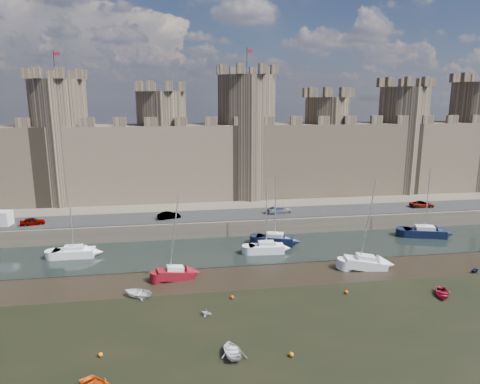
{
  "coord_description": "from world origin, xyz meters",
  "views": [
    {
      "loc": [
        -12.1,
        -33.3,
        21.22
      ],
      "look_at": [
        -3.4,
        22.0,
        8.98
      ],
      "focal_mm": 32.0,
      "sensor_mm": 36.0,
      "label": 1
    }
  ],
  "objects_px": {
    "car_2": "(279,210)",
    "car_3": "(422,204)",
    "sailboat_1": "(275,239)",
    "sailboat_2": "(266,248)",
    "sailboat_3": "(424,232)",
    "sailboat_4": "(175,273)",
    "sailboat_5": "(365,263)",
    "sailboat_0": "(74,252)",
    "car_1": "(169,215)",
    "car_0": "(33,222)"
  },
  "relations": [
    {
      "from": "car_1",
      "to": "sailboat_1",
      "type": "height_order",
      "value": "sailboat_1"
    },
    {
      "from": "sailboat_1",
      "to": "sailboat_4",
      "type": "distance_m",
      "value": 17.94
    },
    {
      "from": "car_1",
      "to": "car_2",
      "type": "distance_m",
      "value": 18.18
    },
    {
      "from": "car_2",
      "to": "sailboat_0",
      "type": "relative_size",
      "value": 0.42
    },
    {
      "from": "car_2",
      "to": "car_3",
      "type": "bearing_deg",
      "value": -96.84
    },
    {
      "from": "sailboat_1",
      "to": "sailboat_5",
      "type": "bearing_deg",
      "value": -29.38
    },
    {
      "from": "car_1",
      "to": "sailboat_2",
      "type": "distance_m",
      "value": 17.47
    },
    {
      "from": "car_3",
      "to": "sailboat_2",
      "type": "distance_m",
      "value": 32.69
    },
    {
      "from": "sailboat_1",
      "to": "sailboat_2",
      "type": "bearing_deg",
      "value": -101.59
    },
    {
      "from": "sailboat_2",
      "to": "sailboat_3",
      "type": "distance_m",
      "value": 26.27
    },
    {
      "from": "sailboat_1",
      "to": "sailboat_2",
      "type": "distance_m",
      "value": 3.96
    },
    {
      "from": "sailboat_4",
      "to": "sailboat_5",
      "type": "bearing_deg",
      "value": -10.88
    },
    {
      "from": "car_3",
      "to": "car_0",
      "type": "bearing_deg",
      "value": 94.12
    },
    {
      "from": "car_3",
      "to": "sailboat_5",
      "type": "bearing_deg",
      "value": 137.84
    },
    {
      "from": "car_2",
      "to": "sailboat_1",
      "type": "relative_size",
      "value": 0.39
    },
    {
      "from": "car_3",
      "to": "sailboat_3",
      "type": "distance_m",
      "value": 9.64
    },
    {
      "from": "sailboat_5",
      "to": "sailboat_4",
      "type": "bearing_deg",
      "value": -172.68
    },
    {
      "from": "sailboat_4",
      "to": "sailboat_0",
      "type": "bearing_deg",
      "value": 135.78
    },
    {
      "from": "sailboat_3",
      "to": "sailboat_4",
      "type": "relative_size",
      "value": 1.05
    },
    {
      "from": "car_1",
      "to": "sailboat_1",
      "type": "bearing_deg",
      "value": -132.04
    },
    {
      "from": "car_2",
      "to": "sailboat_3",
      "type": "relative_size",
      "value": 0.39
    },
    {
      "from": "car_3",
      "to": "sailboat_3",
      "type": "xyz_separation_m",
      "value": [
        -4.45,
        -8.25,
        -2.25
      ]
    },
    {
      "from": "car_2",
      "to": "sailboat_5",
      "type": "height_order",
      "value": "sailboat_5"
    },
    {
      "from": "sailboat_0",
      "to": "sailboat_2",
      "type": "relative_size",
      "value": 0.96
    },
    {
      "from": "car_1",
      "to": "car_3",
      "type": "distance_m",
      "value": 43.95
    },
    {
      "from": "sailboat_5",
      "to": "car_1",
      "type": "bearing_deg",
      "value": 151.97
    },
    {
      "from": "car_2",
      "to": "car_3",
      "type": "height_order",
      "value": "car_2"
    },
    {
      "from": "sailboat_0",
      "to": "sailboat_4",
      "type": "bearing_deg",
      "value": -33.76
    },
    {
      "from": "sailboat_0",
      "to": "sailboat_1",
      "type": "distance_m",
      "value": 28.34
    },
    {
      "from": "car_2",
      "to": "sailboat_4",
      "type": "height_order",
      "value": "sailboat_4"
    },
    {
      "from": "car_2",
      "to": "sailboat_2",
      "type": "height_order",
      "value": "sailboat_2"
    },
    {
      "from": "sailboat_1",
      "to": "sailboat_3",
      "type": "height_order",
      "value": "sailboat_1"
    },
    {
      "from": "car_3",
      "to": "sailboat_2",
      "type": "bearing_deg",
      "value": 114.04
    },
    {
      "from": "sailboat_4",
      "to": "car_1",
      "type": "bearing_deg",
      "value": 82.74
    },
    {
      "from": "car_3",
      "to": "sailboat_0",
      "type": "bearing_deg",
      "value": 102.42
    },
    {
      "from": "car_1",
      "to": "sailboat_0",
      "type": "xyz_separation_m",
      "value": [
        -12.83,
        -8.47,
        -2.3
      ]
    },
    {
      "from": "car_1",
      "to": "sailboat_3",
      "type": "xyz_separation_m",
      "value": [
        39.5,
        -7.68,
        -2.26
      ]
    },
    {
      "from": "sailboat_4",
      "to": "sailboat_5",
      "type": "relative_size",
      "value": 0.91
    },
    {
      "from": "sailboat_5",
      "to": "sailboat_0",
      "type": "bearing_deg",
      "value": 173.81
    },
    {
      "from": "sailboat_2",
      "to": "sailboat_3",
      "type": "height_order",
      "value": "sailboat_3"
    },
    {
      "from": "car_2",
      "to": "sailboat_0",
      "type": "xyz_separation_m",
      "value": [
        -31.0,
        -9.01,
        -2.33
      ]
    },
    {
      "from": "sailboat_5",
      "to": "sailboat_3",
      "type": "bearing_deg",
      "value": 44.16
    },
    {
      "from": "sailboat_3",
      "to": "car_1",
      "type": "bearing_deg",
      "value": -174.28
    },
    {
      "from": "car_1",
      "to": "sailboat_5",
      "type": "height_order",
      "value": "sailboat_5"
    },
    {
      "from": "car_0",
      "to": "car_3",
      "type": "distance_m",
      "value": 64.3
    },
    {
      "from": "car_1",
      "to": "sailboat_2",
      "type": "height_order",
      "value": "sailboat_2"
    },
    {
      "from": "car_3",
      "to": "sailboat_1",
      "type": "relative_size",
      "value": 0.38
    },
    {
      "from": "sailboat_0",
      "to": "sailboat_2",
      "type": "height_order",
      "value": "sailboat_2"
    },
    {
      "from": "car_2",
      "to": "car_0",
      "type": "bearing_deg",
      "value": 84.28
    },
    {
      "from": "car_2",
      "to": "sailboat_2",
      "type": "distance_m",
      "value": 12.62
    }
  ]
}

